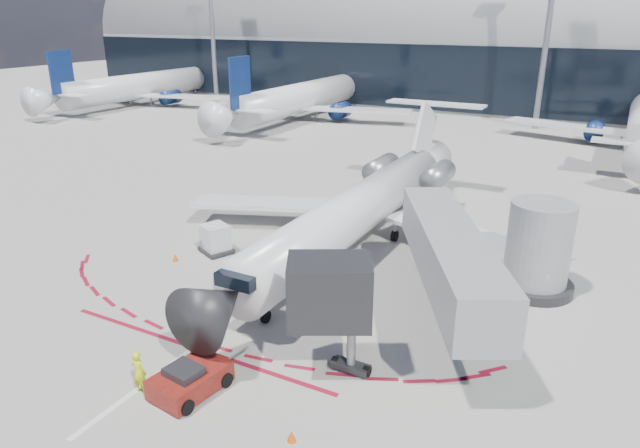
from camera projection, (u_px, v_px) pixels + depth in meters
The scene contains 15 objects.
ground at pixel (319, 255), 34.23m from camera, with size 260.00×260.00×0.00m, color gray.
apron_centerline at pixel (334, 244), 35.88m from camera, with size 0.25×40.00×0.01m, color silver.
apron_stop_bar at pixel (194, 348), 24.72m from camera, with size 14.00×0.25×0.01m, color maroon.
terminal_building at pixel (525, 50), 84.95m from camera, with size 150.00×24.15×24.00m.
jet_bridge at pixel (475, 258), 26.35m from camera, with size 10.03×15.20×4.90m.
light_mast_west at pixel (212, 21), 89.48m from camera, with size 0.70×0.70×25.00m, color gray.
light_mast_centre at pixel (549, 23), 67.32m from camera, with size 0.70×0.70×25.00m, color gray.
regional_jet at pixel (363, 206), 34.99m from camera, with size 24.58×30.31×7.59m.
pushback_tug at pixel (190, 380), 21.69m from camera, with size 2.30×4.72×1.21m.
ramp_worker at pixel (139, 372), 21.54m from camera, with size 0.65×0.43×1.79m, color #D9E718.
uld_container at pixel (216, 239), 34.28m from camera, with size 2.36×2.22×1.75m.
safety_cone_left at pixel (175, 257), 33.29m from camera, with size 0.34×0.34×0.47m, color #E04F04.
safety_cone_right at pixel (292, 436), 19.25m from camera, with size 0.32×0.32×0.44m, color #E04F04.
bg_airliner_0 at pixel (142, 68), 89.28m from camera, with size 34.71×36.75×11.23m, color silver, non-canonical shape.
bg_airliner_1 at pixel (306, 76), 76.95m from camera, with size 35.18×37.25×11.38m, color silver, non-canonical shape.
Camera 1 is at (14.91, -27.69, 13.64)m, focal length 32.00 mm.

